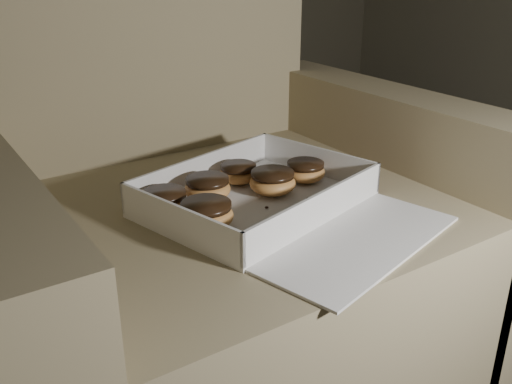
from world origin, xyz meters
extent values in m
plane|color=black|center=(0.00, 0.00, 0.00)|extent=(4.50, 4.50, 0.00)
cube|color=#837253|center=(-0.35, 0.16, 0.23)|extent=(0.80, 0.80, 0.47)
cube|color=#837253|center=(-0.35, 0.53, 0.76)|extent=(0.80, 0.16, 0.58)
cube|color=#837253|center=(-0.79, 0.16, 0.31)|extent=(0.13, 0.80, 0.62)
cube|color=#837253|center=(0.08, 0.16, 0.31)|extent=(0.13, 0.80, 0.62)
cube|color=silver|center=(-0.33, 0.09, 0.47)|extent=(0.46, 0.39, 0.01)
cube|color=silver|center=(-0.37, 0.23, 0.51)|extent=(0.38, 0.11, 0.06)
cube|color=silver|center=(-0.29, -0.05, 0.51)|extent=(0.38, 0.11, 0.06)
cube|color=silver|center=(-0.52, 0.04, 0.51)|extent=(0.08, 0.29, 0.06)
cube|color=silver|center=(-0.14, 0.14, 0.51)|extent=(0.08, 0.29, 0.06)
cube|color=#C85067|center=(-0.14, 0.14, 0.51)|extent=(0.08, 0.28, 0.05)
cube|color=silver|center=(-0.27, -0.13, 0.47)|extent=(0.42, 0.26, 0.01)
ellipsoid|color=#DEA14D|center=(-0.28, 0.11, 0.50)|extent=(0.09, 0.09, 0.04)
cylinder|color=black|center=(-0.28, 0.11, 0.52)|extent=(0.08, 0.08, 0.01)
ellipsoid|color=#DEA14D|center=(-0.50, 0.14, 0.50)|extent=(0.09, 0.09, 0.04)
cylinder|color=black|center=(-0.50, 0.14, 0.51)|extent=(0.08, 0.08, 0.01)
ellipsoid|color=#DEA14D|center=(-0.46, 0.05, 0.50)|extent=(0.09, 0.09, 0.04)
cylinder|color=black|center=(-0.46, 0.05, 0.52)|extent=(0.09, 0.09, 0.01)
ellipsoid|color=#DEA14D|center=(-0.40, 0.15, 0.50)|extent=(0.09, 0.09, 0.04)
cylinder|color=black|center=(-0.40, 0.15, 0.51)|extent=(0.08, 0.08, 0.01)
ellipsoid|color=#DEA14D|center=(-0.31, 0.19, 0.49)|extent=(0.08, 0.08, 0.04)
cylinder|color=black|center=(-0.31, 0.19, 0.51)|extent=(0.07, 0.07, 0.01)
ellipsoid|color=#DEA14D|center=(-0.19, 0.12, 0.49)|extent=(0.08, 0.08, 0.04)
cylinder|color=black|center=(-0.19, 0.12, 0.51)|extent=(0.08, 0.08, 0.01)
ellipsoid|color=black|center=(-0.25, 0.04, 0.48)|extent=(0.01, 0.01, 0.00)
ellipsoid|color=black|center=(-0.48, -0.02, 0.48)|extent=(0.01, 0.01, 0.00)
ellipsoid|color=black|center=(-0.33, 0.05, 0.48)|extent=(0.01, 0.01, 0.00)
camera|label=1|loc=(-0.88, -0.72, 0.92)|focal=40.00mm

